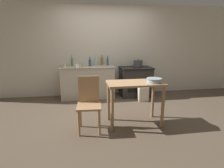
{
  "coord_description": "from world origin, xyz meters",
  "views": [
    {
      "loc": [
        -0.62,
        -3.47,
        1.48
      ],
      "look_at": [
        0.0,
        0.38,
        0.57
      ],
      "focal_mm": 28.0,
      "sensor_mm": 36.0,
      "label": 1
    }
  ],
  "objects_px": {
    "stock_pot": "(138,63)",
    "cup_mid_right": "(84,65)",
    "stove": "(135,81)",
    "mixing_bowl_large": "(154,80)",
    "cup_center_right": "(65,66)",
    "bottle_mid_left": "(108,62)",
    "bottle_left": "(72,62)",
    "bottle_center_left": "(96,61)",
    "flour_sack": "(143,94)",
    "work_table": "(135,90)",
    "bottle_center": "(102,61)",
    "bottle_far_left": "(90,62)",
    "cup_right": "(77,66)",
    "chair": "(89,102)"
  },
  "relations": [
    {
      "from": "bottle_left",
      "to": "bottle_center_left",
      "type": "distance_m",
      "value": 0.66
    },
    {
      "from": "chair",
      "to": "cup_right",
      "type": "xyz_separation_m",
      "value": [
        -0.23,
        1.66,
        0.42
      ]
    },
    {
      "from": "cup_center_right",
      "to": "bottle_left",
      "type": "bearing_deg",
      "value": 62.65
    },
    {
      "from": "flour_sack",
      "to": "stock_pot",
      "type": "distance_m",
      "value": 0.95
    },
    {
      "from": "work_table",
      "to": "bottle_mid_left",
      "type": "relative_size",
      "value": 3.74
    },
    {
      "from": "bottle_center",
      "to": "work_table",
      "type": "bearing_deg",
      "value": -78.8
    },
    {
      "from": "work_table",
      "to": "chair",
      "type": "relative_size",
      "value": 1.08
    },
    {
      "from": "flour_sack",
      "to": "cup_mid_right",
      "type": "bearing_deg",
      "value": 162.94
    },
    {
      "from": "work_table",
      "to": "bottle_center",
      "type": "xyz_separation_m",
      "value": [
        -0.39,
        1.98,
        0.33
      ]
    },
    {
      "from": "bottle_center_left",
      "to": "cup_center_right",
      "type": "distance_m",
      "value": 0.91
    },
    {
      "from": "bottle_center",
      "to": "mixing_bowl_large",
      "type": "bearing_deg",
      "value": -71.1
    },
    {
      "from": "stove",
      "to": "stock_pot",
      "type": "relative_size",
      "value": 3.4
    },
    {
      "from": "stove",
      "to": "cup_mid_right",
      "type": "xyz_separation_m",
      "value": [
        -1.44,
        -0.05,
        0.51
      ]
    },
    {
      "from": "stock_pot",
      "to": "bottle_mid_left",
      "type": "bearing_deg",
      "value": 177.81
    },
    {
      "from": "flour_sack",
      "to": "cup_center_right",
      "type": "height_order",
      "value": "cup_center_right"
    },
    {
      "from": "bottle_far_left",
      "to": "bottle_mid_left",
      "type": "bearing_deg",
      "value": 5.39
    },
    {
      "from": "chair",
      "to": "bottle_left",
      "type": "distance_m",
      "value": 2.09
    },
    {
      "from": "flour_sack",
      "to": "cup_mid_right",
      "type": "height_order",
      "value": "cup_mid_right"
    },
    {
      "from": "cup_center_right",
      "to": "bottle_mid_left",
      "type": "bearing_deg",
      "value": 14.42
    },
    {
      "from": "stove",
      "to": "bottle_far_left",
      "type": "bearing_deg",
      "value": 176.52
    },
    {
      "from": "cup_mid_right",
      "to": "work_table",
      "type": "bearing_deg",
      "value": -62.27
    },
    {
      "from": "bottle_far_left",
      "to": "bottle_mid_left",
      "type": "distance_m",
      "value": 0.49
    },
    {
      "from": "chair",
      "to": "flour_sack",
      "type": "xyz_separation_m",
      "value": [
        1.44,
        1.34,
        -0.31
      ]
    },
    {
      "from": "bottle_center_left",
      "to": "cup_mid_right",
      "type": "xyz_separation_m",
      "value": [
        -0.34,
        -0.28,
        -0.06
      ]
    },
    {
      "from": "stove",
      "to": "chair",
      "type": "distance_m",
      "value": 2.3
    },
    {
      "from": "bottle_left",
      "to": "work_table",
      "type": "bearing_deg",
      "value": -57.55
    },
    {
      "from": "mixing_bowl_large",
      "to": "stove",
      "type": "bearing_deg",
      "value": 83.17
    },
    {
      "from": "stock_pot",
      "to": "cup_center_right",
      "type": "xyz_separation_m",
      "value": [
        -2.01,
        -0.26,
        0.01
      ]
    },
    {
      "from": "chair",
      "to": "bottle_far_left",
      "type": "relative_size",
      "value": 3.73
    },
    {
      "from": "bottle_mid_left",
      "to": "bottle_center",
      "type": "xyz_separation_m",
      "value": [
        -0.15,
        0.1,
        0.01
      ]
    },
    {
      "from": "stove",
      "to": "stock_pot",
      "type": "bearing_deg",
      "value": 45.08
    },
    {
      "from": "bottle_far_left",
      "to": "cup_right",
      "type": "bearing_deg",
      "value": -141.55
    },
    {
      "from": "chair",
      "to": "stock_pot",
      "type": "relative_size",
      "value": 3.58
    },
    {
      "from": "flour_sack",
      "to": "mixing_bowl_large",
      "type": "bearing_deg",
      "value": -102.01
    },
    {
      "from": "chair",
      "to": "bottle_center",
      "type": "xyz_separation_m",
      "value": [
        0.44,
        2.07,
        0.49
      ]
    },
    {
      "from": "bottle_far_left",
      "to": "bottle_left",
      "type": "bearing_deg",
      "value": 171.36
    },
    {
      "from": "stock_pot",
      "to": "cup_right",
      "type": "xyz_separation_m",
      "value": [
        -1.7,
        -0.28,
        -0.0
      ]
    },
    {
      "from": "flour_sack",
      "to": "cup_center_right",
      "type": "xyz_separation_m",
      "value": [
        -1.98,
        0.34,
        0.74
      ]
    },
    {
      "from": "mixing_bowl_large",
      "to": "bottle_center_left",
      "type": "height_order",
      "value": "bottle_center_left"
    },
    {
      "from": "cup_center_right",
      "to": "cup_mid_right",
      "type": "bearing_deg",
      "value": 14.33
    },
    {
      "from": "bottle_center_left",
      "to": "cup_center_right",
      "type": "relative_size",
      "value": 2.84
    },
    {
      "from": "stock_pot",
      "to": "cup_mid_right",
      "type": "xyz_separation_m",
      "value": [
        -1.53,
        -0.14,
        0.01
      ]
    },
    {
      "from": "chair",
      "to": "mixing_bowl_large",
      "type": "relative_size",
      "value": 3.44
    },
    {
      "from": "flour_sack",
      "to": "cup_right",
      "type": "relative_size",
      "value": 4.14
    },
    {
      "from": "work_table",
      "to": "flour_sack",
      "type": "bearing_deg",
      "value": 64.17
    },
    {
      "from": "work_table",
      "to": "cup_mid_right",
      "type": "bearing_deg",
      "value": 117.73
    },
    {
      "from": "bottle_left",
      "to": "stock_pot",
      "type": "bearing_deg",
      "value": -1.87
    },
    {
      "from": "chair",
      "to": "bottle_far_left",
      "type": "distance_m",
      "value": 1.98
    },
    {
      "from": "bottle_far_left",
      "to": "cup_right",
      "type": "height_order",
      "value": "bottle_far_left"
    },
    {
      "from": "mixing_bowl_large",
      "to": "bottle_left",
      "type": "relative_size",
      "value": 0.94
    }
  ]
}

